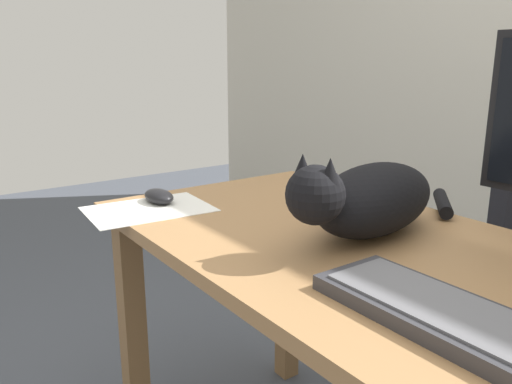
{
  "coord_description": "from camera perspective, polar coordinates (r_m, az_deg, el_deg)",
  "views": [
    {
      "loc": [
        0.53,
        -0.73,
        1.08
      ],
      "look_at": [
        -0.4,
        -0.06,
        0.78
      ],
      "focal_mm": 35.48,
      "sensor_mm": 36.0,
      "label": 1
    }
  ],
  "objects": [
    {
      "name": "computer_mouse",
      "position": [
        1.34,
        -10.89,
        -0.49
      ],
      "size": [
        0.11,
        0.06,
        0.04
      ],
      "primitive_type": "ellipsoid",
      "color": "black",
      "rests_on": "desk"
    },
    {
      "name": "keyboard",
      "position": [
        0.76,
        22.27,
        -13.5
      ],
      "size": [
        0.44,
        0.15,
        0.03
      ],
      "color": "#333338",
      "rests_on": "desk"
    },
    {
      "name": "paper_sheet",
      "position": [
        1.29,
        -11.99,
        -1.91
      ],
      "size": [
        0.23,
        0.31,
        0.0
      ],
      "primitive_type": "cube",
      "rotation": [
        0.0,
        0.0,
        -0.08
      ],
      "color": "white",
      "rests_on": "desk"
    },
    {
      "name": "cat",
      "position": [
        1.08,
        12.7,
        -0.71
      ],
      "size": [
        0.25,
        0.61,
        0.2
      ],
      "color": "black",
      "rests_on": "desk"
    },
    {
      "name": "desk",
      "position": [
        1.02,
        16.78,
        -13.17
      ],
      "size": [
        1.5,
        0.67,
        0.72
      ],
      "color": "#9E7247",
      "rests_on": "ground_plane"
    }
  ]
}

